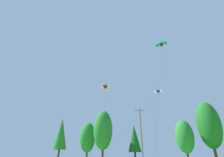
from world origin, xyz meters
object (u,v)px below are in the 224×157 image
(parafoil_kite_high_blue_white, at_px, (158,91))
(parafoil_kite_mid_teal, at_px, (161,44))
(utility_pole, at_px, (141,133))
(parafoil_kite_far_red_yellow, at_px, (105,87))

(parafoil_kite_high_blue_white, distance_m, parafoil_kite_mid_teal, 13.48)
(parafoil_kite_high_blue_white, bearing_deg, parafoil_kite_mid_teal, -82.30)
(utility_pole, height_order, parafoil_kite_far_red_yellow, parafoil_kite_far_red_yellow)
(utility_pole, relative_size, parafoil_kite_high_blue_white, 0.76)
(parafoil_kite_far_red_yellow, bearing_deg, utility_pole, 27.53)
(parafoil_kite_high_blue_white, xyz_separation_m, parafoil_kite_mid_teal, (1.56, -11.50, 6.85))
(utility_pole, xyz_separation_m, parafoil_kite_mid_teal, (6.53, -7.94, 17.89))
(parafoil_kite_high_blue_white, xyz_separation_m, parafoil_kite_far_red_yellow, (-12.55, -7.51, -0.33))
(parafoil_kite_far_red_yellow, bearing_deg, parafoil_kite_high_blue_white, 30.90)
(utility_pole, relative_size, parafoil_kite_far_red_yellow, 0.77)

